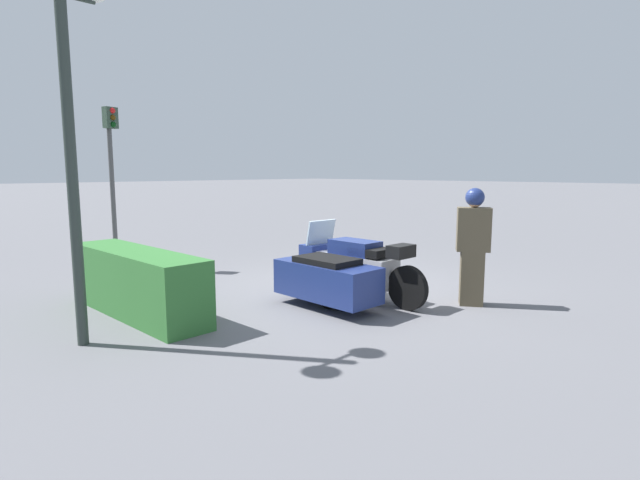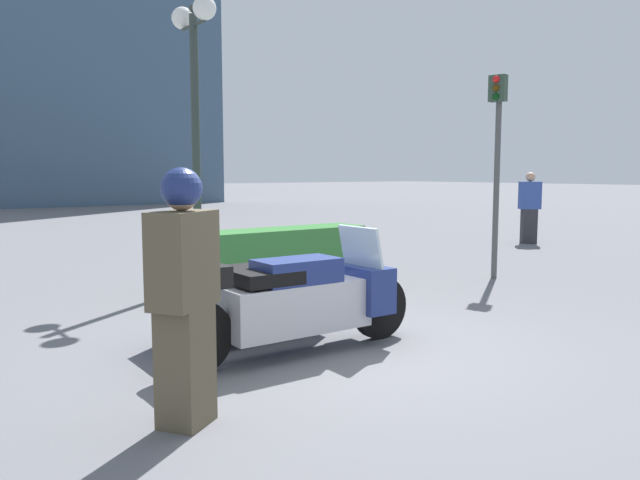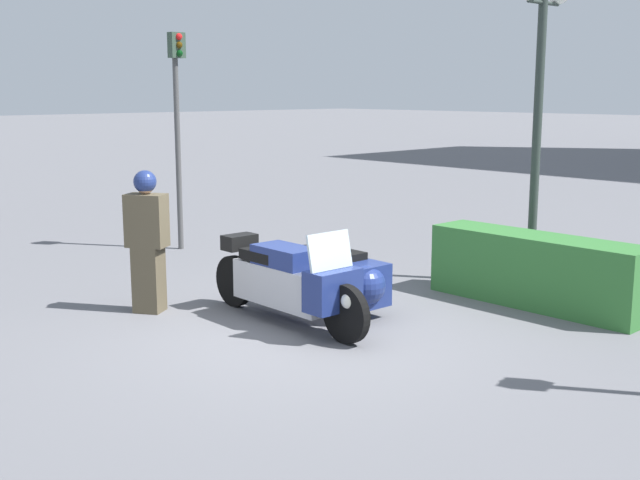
{
  "view_description": "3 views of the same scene",
  "coord_description": "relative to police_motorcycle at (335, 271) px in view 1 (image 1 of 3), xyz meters",
  "views": [
    {
      "loc": [
        -5.3,
        5.98,
        1.95
      ],
      "look_at": [
        -0.53,
        1.07,
        0.99
      ],
      "focal_mm": 28.0,
      "sensor_mm": 36.0,
      "label": 1
    },
    {
      "loc": [
        -3.61,
        -4.38,
        1.67
      ],
      "look_at": [
        -0.07,
        0.37,
        1.02
      ],
      "focal_mm": 35.0,
      "sensor_mm": 36.0,
      "label": 2
    },
    {
      "loc": [
        6.26,
        -5.55,
        2.61
      ],
      "look_at": [
        -0.74,
        1.03,
        0.82
      ],
      "focal_mm": 45.0,
      "sensor_mm": 36.0,
      "label": 3
    }
  ],
  "objects": [
    {
      "name": "traffic_light_near",
      "position": [
        4.81,
        1.17,
        1.63
      ],
      "size": [
        0.22,
        0.29,
        3.14
      ],
      "rotation": [
        0.0,
        0.0,
        3.39
      ],
      "color": "#4C4C4C",
      "rests_on": "ground"
    },
    {
      "name": "twin_lamp_post",
      "position": [
        0.79,
        3.35,
        2.57
      ],
      "size": [
        0.32,
        1.03,
        4.06
      ],
      "color": "#2D3833",
      "rests_on": "ground"
    },
    {
      "name": "officer_rider",
      "position": [
        -1.53,
        -1.27,
        0.44
      ],
      "size": [
        0.54,
        0.49,
        1.7
      ],
      "rotation": [
        0.0,
        0.0,
        2.14
      ],
      "color": "brown",
      "rests_on": "ground"
    },
    {
      "name": "hedge_bush_curbside",
      "position": [
        1.49,
        2.36,
        -0.02
      ],
      "size": [
        2.76,
        0.66,
        0.88
      ],
      "primitive_type": "cube",
      "color": "#337033",
      "rests_on": "ground"
    },
    {
      "name": "ground_plane",
      "position": [
        0.4,
        -0.61,
        -0.46
      ],
      "size": [
        160.0,
        160.0,
        0.0
      ],
      "primitive_type": "plane",
      "color": "slate"
    },
    {
      "name": "police_motorcycle",
      "position": [
        0.0,
        0.0,
        0.0
      ],
      "size": [
        2.62,
        1.4,
        1.15
      ],
      "rotation": [
        0.0,
        0.0,
        -0.02
      ],
      "color": "black",
      "rests_on": "ground"
    }
  ]
}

